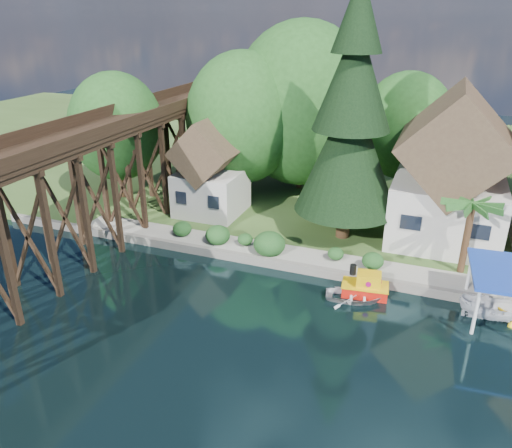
# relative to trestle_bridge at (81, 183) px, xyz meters

# --- Properties ---
(ground) EXTENTS (140.00, 140.00, 0.00)m
(ground) POSITION_rel_trestle_bridge_xyz_m (16.00, -5.17, -5.35)
(ground) COLOR black
(ground) RESTS_ON ground
(bank) EXTENTS (140.00, 52.00, 0.50)m
(bank) POSITION_rel_trestle_bridge_xyz_m (16.00, 28.83, -5.10)
(bank) COLOR #314C1E
(bank) RESTS_ON ground
(seawall) EXTENTS (60.00, 0.40, 0.62)m
(seawall) POSITION_rel_trestle_bridge_xyz_m (20.00, 2.83, -5.04)
(seawall) COLOR slate
(seawall) RESTS_ON ground
(promenade) EXTENTS (50.00, 2.60, 0.06)m
(promenade) POSITION_rel_trestle_bridge_xyz_m (22.00, 4.13, -4.82)
(promenade) COLOR gray
(promenade) RESTS_ON bank
(trestle_bridge) EXTENTS (4.12, 44.18, 9.30)m
(trestle_bridge) POSITION_rel_trestle_bridge_xyz_m (0.00, 0.00, 0.00)
(trestle_bridge) COLOR black
(trestle_bridge) RESTS_ON ground
(house_left) EXTENTS (7.64, 8.64, 11.02)m
(house_left) POSITION_rel_trestle_bridge_xyz_m (23.00, 10.83, -0.21)
(house_left) COLOR beige
(house_left) RESTS_ON bank
(shed) EXTENTS (5.09, 5.40, 7.85)m
(shed) POSITION_rel_trestle_bridge_xyz_m (5.00, 9.33, -1.52)
(shed) COLOR beige
(shed) RESTS_ON bank
(bg_trees) EXTENTS (49.90, 13.30, 10.57)m
(bg_trees) POSITION_rel_trestle_bridge_xyz_m (17.00, 16.08, 1.94)
(bg_trees) COLOR #382314
(bg_trees) RESTS_ON bank
(shrubs) EXTENTS (15.76, 2.47, 1.70)m
(shrubs) POSITION_rel_trestle_bridge_xyz_m (11.40, 4.09, -4.12)
(shrubs) COLOR #18451A
(shrubs) RESTS_ON bank
(conifer) EXTENTS (7.27, 7.27, 17.89)m
(conifer) POSITION_rel_trestle_bridge_xyz_m (16.14, 8.38, 3.76)
(conifer) COLOR #382314
(conifer) RESTS_ON bank
(palm_tree) EXTENTS (4.74, 4.74, 5.08)m
(palm_tree) POSITION_rel_trestle_bridge_xyz_m (24.37, 5.77, -0.41)
(palm_tree) COLOR #382314
(palm_tree) RESTS_ON bank
(tugboat) EXTENTS (2.92, 1.83, 2.01)m
(tugboat) POSITION_rel_trestle_bridge_xyz_m (19.02, 1.52, -4.75)
(tugboat) COLOR red
(tugboat) RESTS_ON ground
(boat_white_a) EXTENTS (3.93, 3.15, 0.72)m
(boat_white_a) POSITION_rel_trestle_bridge_xyz_m (18.53, 0.73, -4.99)
(boat_white_a) COLOR silver
(boat_white_a) RESTS_ON ground
(boat_canopy) EXTENTS (4.07, 5.14, 3.17)m
(boat_canopy) POSITION_rel_trestle_bridge_xyz_m (26.23, 1.39, -3.99)
(boat_canopy) COLOR white
(boat_canopy) RESTS_ON ground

